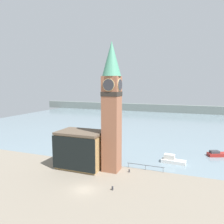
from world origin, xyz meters
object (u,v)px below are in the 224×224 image
at_px(pier_building, 81,149).
at_px(boat_far, 217,154).
at_px(mooring_bollard_far, 112,188).
at_px(mooring_bollard_near, 129,170).
at_px(clock_tower, 112,104).
at_px(boat_near, 172,160).

bearing_deg(pier_building, boat_far, 33.10).
height_order(boat_far, mooring_bollard_far, boat_far).
bearing_deg(mooring_bollard_near, clock_tower, -176.76).
bearing_deg(mooring_bollard_far, boat_far, 54.69).
relative_size(pier_building, boat_far, 1.86).
distance_m(mooring_bollard_near, mooring_bollard_far, 8.46).
relative_size(clock_tower, mooring_bollard_near, 38.76).
distance_m(clock_tower, boat_far, 31.48).
relative_size(clock_tower, boat_near, 4.76).
relative_size(mooring_bollard_near, mooring_bollard_far, 0.93).
bearing_deg(mooring_bollard_near, boat_far, 44.61).
bearing_deg(clock_tower, mooring_bollard_near, 3.24).
distance_m(boat_far, mooring_bollard_near, 25.37).
height_order(pier_building, boat_near, pier_building).
xyz_separation_m(clock_tower, boat_near, (11.63, 8.94, -13.51)).
xyz_separation_m(boat_near, boat_far, (10.25, 9.10, -0.17)).
xyz_separation_m(clock_tower, mooring_bollard_near, (3.82, 0.22, -13.85)).
xyz_separation_m(pier_building, boat_far, (28.86, 18.81, -3.50)).
xyz_separation_m(clock_tower, mooring_bollard_far, (3.28, -8.23, -13.82)).
distance_m(clock_tower, mooring_bollard_far, 16.42).
relative_size(boat_far, mooring_bollard_far, 7.22).
relative_size(boat_far, mooring_bollard_near, 7.75).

